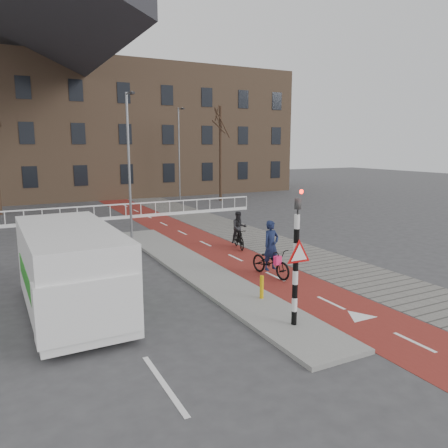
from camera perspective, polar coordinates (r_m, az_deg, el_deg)
name	(u,v)px	position (r m, az deg, el deg)	size (l,w,h in m)	color
ground	(271,301)	(13.61, 6.12, -9.93)	(120.00, 120.00, 0.00)	#38383A
bike_lane	(189,236)	(22.84, -4.54, -1.59)	(2.50, 60.00, 0.01)	maroon
sidewalk	(236,231)	(24.03, 1.63, -0.96)	(3.00, 60.00, 0.01)	slate
curb_island	(197,269)	(16.63, -3.54, -5.91)	(1.80, 16.00, 0.12)	gray
traffic_signal	(296,254)	(11.12, 9.45, -3.92)	(0.80, 0.80, 3.68)	black
bollard	(262,287)	(13.34, 4.95, -8.20)	(0.12, 0.12, 0.70)	gold
cyclist_near	(271,258)	(15.85, 6.15, -4.39)	(0.96, 2.04, 2.03)	black
cyclist_far	(239,233)	(19.92, 1.96, -1.22)	(0.82, 1.62, 1.71)	black
van	(71,269)	(12.89, -19.41, -5.60)	(2.42, 5.77, 2.46)	white
railing	(43,220)	(28.06, -22.61, 0.50)	(28.00, 0.10, 0.99)	silver
townhouse_row	(45,109)	(42.95, -22.35, 13.71)	(46.00, 10.00, 15.90)	#7F6047
tree_right	(221,154)	(37.13, -0.46, 9.11)	(0.23, 0.23, 7.86)	black
streetlight_near	(129,168)	(21.96, -12.28, 7.15)	(0.12, 0.12, 7.16)	slate
streetlight_right	(179,155)	(37.48, -5.88, 8.97)	(0.12, 0.12, 7.73)	slate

